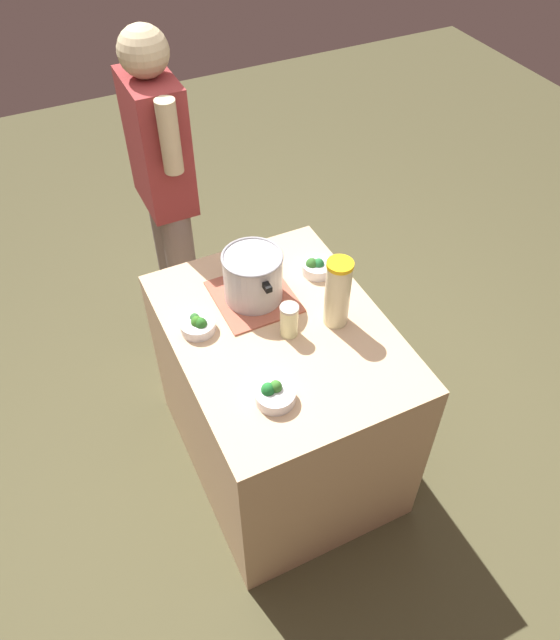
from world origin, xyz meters
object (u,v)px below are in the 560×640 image
cooking_pot (253,276)px  lemonade_pitcher (338,293)px  broccoli_bowl_back (317,267)px  mason_jar (289,320)px  broccoli_bowl_center (198,325)px  person_cook (166,197)px  broccoli_bowl_front (274,394)px

cooking_pot → lemonade_pitcher: bearing=-137.9°
lemonade_pitcher → broccoli_bowl_back: bearing=-13.6°
cooking_pot → lemonade_pitcher: 0.34m
cooking_pot → mason_jar: size_ratio=2.22×
cooking_pot → broccoli_bowl_back: bearing=-85.1°
broccoli_bowl_center → person_cook: 0.79m
mason_jar → broccoli_bowl_center: mason_jar is taller
cooking_pot → broccoli_bowl_front: cooking_pot is taller
broccoli_bowl_center → person_cook: (0.78, -0.14, 0.05)m
cooking_pot → broccoli_bowl_center: (-0.07, 0.26, -0.09)m
lemonade_pitcher → broccoli_bowl_back: lemonade_pitcher is taller
lemonade_pitcher → broccoli_bowl_front: size_ratio=2.09×
cooking_pot → broccoli_bowl_back: (0.03, -0.29, -0.09)m
mason_jar → broccoli_bowl_front: 0.31m
cooking_pot → person_cook: 0.72m
mason_jar → broccoli_bowl_center: 0.34m
lemonade_pitcher → person_cook: person_cook is taller
broccoli_bowl_front → person_cook: bearing=-1.1°
broccoli_bowl_center → lemonade_pitcher: bearing=-110.3°
cooking_pot → broccoli_bowl_front: size_ratio=2.21×
lemonade_pitcher → broccoli_bowl_front: 0.45m
broccoli_bowl_front → person_cook: 1.20m
cooking_pot → person_cook: person_cook is taller
lemonade_pitcher → broccoli_bowl_front: (-0.24, 0.37, -0.12)m
lemonade_pitcher → mason_jar: bearing=84.7°
mason_jar → broccoli_bowl_back: size_ratio=1.06×
cooking_pot → broccoli_bowl_center: 0.28m
lemonade_pitcher → broccoli_bowl_back: 0.31m
mason_jar → broccoli_bowl_center: bearing=61.4°
person_cook → lemonade_pitcher: bearing=-160.2°
person_cook → broccoli_bowl_center: bearing=169.8°
person_cook → cooking_pot: bearing=-170.5°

